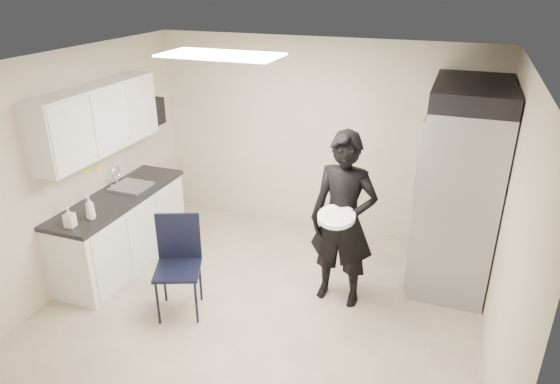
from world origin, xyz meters
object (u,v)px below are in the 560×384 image
at_px(folding_chair, 178,270).
at_px(commercial_fridge, 458,195).
at_px(lower_counter, 122,231).
at_px(man_tuxedo, 343,221).

bearing_deg(folding_chair, commercial_fridge, 10.94).
bearing_deg(lower_counter, folding_chair, -28.82).
xyz_separation_m(folding_chair, man_tuxedo, (1.52, 0.82, 0.44)).
bearing_deg(folding_chair, lower_counter, 128.89).
bearing_deg(commercial_fridge, lower_counter, -164.12).
bearing_deg(man_tuxedo, folding_chair, -148.02).
relative_size(commercial_fridge, folding_chair, 2.04).
height_order(commercial_fridge, folding_chair, commercial_fridge).
bearing_deg(man_tuxedo, commercial_fridge, 42.69).
bearing_deg(folding_chair, man_tuxedo, 6.13).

